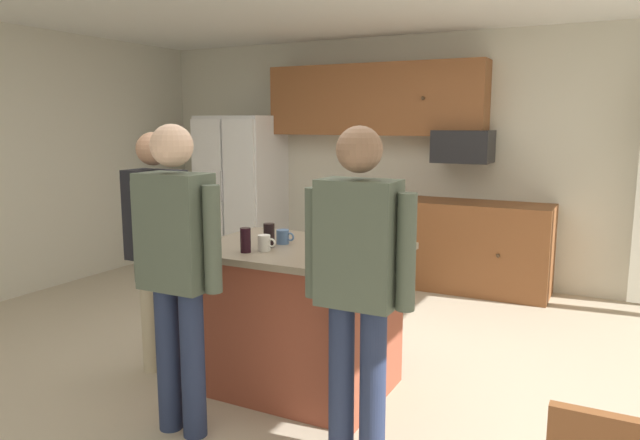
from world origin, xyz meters
name	(u,v)px	position (x,y,z in m)	size (l,w,h in m)	color
floor	(285,363)	(0.00, 0.00, 0.00)	(7.04, 7.04, 0.00)	#B7A88E
back_wall	(414,158)	(0.00, 2.80, 1.30)	(6.40, 0.10, 2.60)	beige
cabinet_run_upper	(374,100)	(-0.40, 2.60, 1.93)	(2.40, 0.38, 0.75)	brown
cabinet_run_lower	(459,245)	(0.60, 2.48, 0.45)	(1.80, 0.63, 0.90)	brown
refrigerator	(241,191)	(-2.00, 2.38, 0.88)	(0.88, 0.76, 1.76)	white
microwave_over_range	(463,146)	(0.60, 2.50, 1.45)	(0.56, 0.40, 0.32)	black
kitchen_island	(298,317)	(0.27, -0.28, 0.47)	(1.26, 0.94, 0.93)	brown
person_elder_center	(157,238)	(-0.66, -0.51, 0.94)	(0.57, 0.22, 1.63)	tan
person_guest_right	(358,274)	(0.94, -0.88, 0.97)	(0.57, 0.22, 1.68)	#232D4C
person_host_foreground	(176,260)	(-0.02, -1.07, 0.97)	(0.57, 0.22, 1.68)	#232D4C
glass_pilsner	(246,240)	(0.08, -0.56, 1.00)	(0.06, 0.06, 0.15)	black
mug_ceramic_white	(265,243)	(0.15, -0.48, 0.97)	(0.12, 0.08, 0.10)	white
glass_dark_ale	(269,235)	(0.12, -0.37, 1.00)	(0.07, 0.07, 0.15)	black
mug_blue_stoneware	(283,237)	(0.15, -0.25, 0.97)	(0.12, 0.08, 0.09)	#4C6B99
tumbler_amber	(335,234)	(0.47, -0.15, 1.00)	(0.07, 0.07, 0.15)	black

